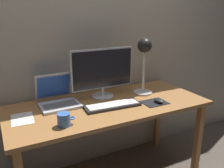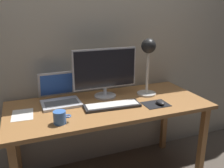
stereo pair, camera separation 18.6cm
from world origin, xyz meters
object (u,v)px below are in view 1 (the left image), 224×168
Objects in this scene: keyboard_main at (112,106)px; desk_lamp at (144,55)px; mouse at (159,101)px; coffee_mug at (64,120)px; laptop at (57,96)px; monitor at (102,71)px.

keyboard_main is 0.90× the size of desk_lamp.
coffee_mug is at bearing -177.25° from mouse.
laptop is 0.82m from mouse.
laptop reaches higher than mouse.
mouse is (0.37, -0.10, 0.01)m from keyboard_main.
laptop is at bearing 154.12° from mouse.
laptop is at bearing 81.35° from coffee_mug.
monitor is 0.61m from coffee_mug.
desk_lamp reaches higher than monitor.
desk_lamp is at bearing -7.59° from laptop.
keyboard_main is 1.44× the size of laptop.
desk_lamp is at bearing 85.85° from mouse.
coffee_mug is (-0.45, -0.37, -0.19)m from monitor.
coffee_mug reaches higher than mouse.
desk_lamp reaches higher than keyboard_main.
laptop is 2.59× the size of coffee_mug.
keyboard_main is 0.39m from mouse.
coffee_mug is at bearing -140.58° from monitor.
keyboard_main is at bearing -96.60° from monitor.
monitor reaches higher than coffee_mug.
mouse is at bearing -25.88° from laptop.
laptop reaches higher than keyboard_main.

